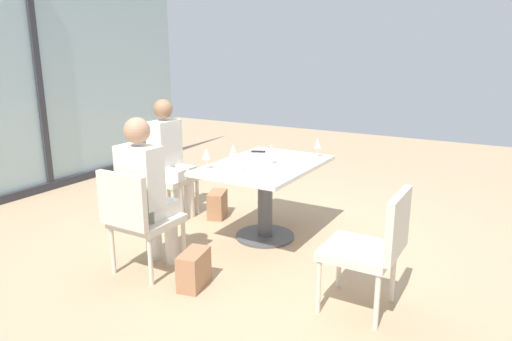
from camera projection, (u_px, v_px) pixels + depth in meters
The scene contains 16 objects.
ground_plane at pixel (265, 237), 4.49m from camera, with size 12.00×12.00×0.00m, color tan.
window_wall_backdrop at pixel (39, 95), 5.73m from camera, with size 4.93×0.10×2.70m.
dining_table_main at pixel (265, 183), 4.35m from camera, with size 1.27×0.88×0.73m.
chair_near_window at pixel (163, 171), 4.97m from camera, with size 0.46×0.51×0.87m.
chair_far_left at pixel (138, 215), 3.63m from camera, with size 0.50×0.46×0.87m.
chair_front_left at pixel (373, 244), 3.10m from camera, with size 0.46×0.50×0.87m.
person_near_window at pixel (170, 153), 4.86m from camera, with size 0.34×0.39×1.26m.
person_far_left at pixel (146, 187), 3.67m from camera, with size 0.39×0.34×1.26m.
wine_glass_0 at pixel (271, 150), 4.26m from camera, with size 0.07×0.07×0.18m.
wine_glass_1 at pixel (318, 144), 4.53m from camera, with size 0.07×0.07×0.18m.
wine_glass_2 at pixel (206, 154), 4.08m from camera, with size 0.07×0.07×0.18m.
wine_glass_3 at pixel (233, 150), 4.23m from camera, with size 0.07×0.07×0.18m.
coffee_cup at pixel (240, 165), 4.05m from camera, with size 0.08×0.08×0.09m, color white.
cell_phone_on_table at pixel (258, 152), 4.79m from camera, with size 0.07×0.14×0.01m, color black.
handbag_0 at pixel (217, 204), 4.99m from camera, with size 0.30×0.16×0.28m, color #A3704C.
handbag_1 at pixel (194, 269), 3.52m from camera, with size 0.30×0.16×0.28m, color #A3704C.
Camera 1 is at (-3.66, -2.02, 1.75)m, focal length 32.69 mm.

